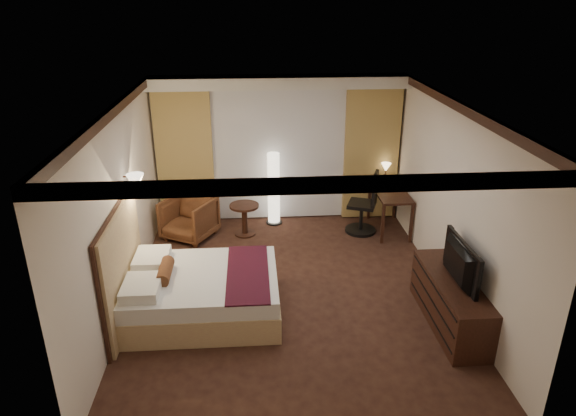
{
  "coord_description": "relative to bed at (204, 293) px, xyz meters",
  "views": [
    {
      "loc": [
        -0.49,
        -6.36,
        4.0
      ],
      "look_at": [
        0.0,
        0.4,
        1.15
      ],
      "focal_mm": 32.0,
      "sensor_mm": 36.0,
      "label": 1
    }
  ],
  "objects": [
    {
      "name": "floor",
      "position": [
        1.19,
        0.42,
        -0.29
      ],
      "size": [
        4.5,
        5.5,
        0.01
      ],
      "primitive_type": "cube",
      "color": "#321A13",
      "rests_on": "ground"
    },
    {
      "name": "ceiling",
      "position": [
        1.19,
        0.42,
        2.41
      ],
      "size": [
        4.5,
        5.5,
        0.01
      ],
      "primitive_type": "cube",
      "color": "white",
      "rests_on": "back_wall"
    },
    {
      "name": "back_wall",
      "position": [
        1.19,
        3.17,
        1.06
      ],
      "size": [
        4.5,
        0.02,
        2.7
      ],
      "primitive_type": "cube",
      "color": "silver",
      "rests_on": "floor"
    },
    {
      "name": "left_wall",
      "position": [
        -1.06,
        0.42,
        1.06
      ],
      "size": [
        0.02,
        5.5,
        2.7
      ],
      "primitive_type": "cube",
      "color": "silver",
      "rests_on": "floor"
    },
    {
      "name": "right_wall",
      "position": [
        3.44,
        0.42,
        1.06
      ],
      "size": [
        0.02,
        5.5,
        2.7
      ],
      "primitive_type": "cube",
      "color": "silver",
      "rests_on": "floor"
    },
    {
      "name": "crown_molding",
      "position": [
        1.19,
        0.42,
        2.35
      ],
      "size": [
        4.5,
        5.5,
        0.12
      ],
      "primitive_type": null,
      "color": "black",
      "rests_on": "ceiling"
    },
    {
      "name": "soffit",
      "position": [
        1.19,
        2.92,
        2.31
      ],
      "size": [
        4.5,
        0.5,
        0.2
      ],
      "primitive_type": "cube",
      "color": "white",
      "rests_on": "ceiling"
    },
    {
      "name": "curtain_sheer",
      "position": [
        1.19,
        3.09,
        0.96
      ],
      "size": [
        2.48,
        0.04,
        2.45
      ],
      "primitive_type": "cube",
      "color": "silver",
      "rests_on": "back_wall"
    },
    {
      "name": "curtain_left_drape",
      "position": [
        -0.51,
        3.03,
        0.96
      ],
      "size": [
        1.0,
        0.14,
        2.45
      ],
      "primitive_type": "cube",
      "color": "tan",
      "rests_on": "back_wall"
    },
    {
      "name": "curtain_right_drape",
      "position": [
        2.89,
        3.03,
        0.96
      ],
      "size": [
        1.0,
        0.14,
        2.45
      ],
      "primitive_type": "cube",
      "color": "tan",
      "rests_on": "back_wall"
    },
    {
      "name": "wall_sconce",
      "position": [
        -0.9,
        0.78,
        1.33
      ],
      "size": [
        0.24,
        0.24,
        0.24
      ],
      "primitive_type": null,
      "color": "white",
      "rests_on": "left_wall"
    },
    {
      "name": "bed",
      "position": [
        0.0,
        0.0,
        0.0
      ],
      "size": [
        2.0,
        1.56,
        0.58
      ],
      "primitive_type": null,
      "color": "white",
      "rests_on": "floor"
    },
    {
      "name": "headboard",
      "position": [
        -1.01,
        0.0,
        0.46
      ],
      "size": [
        0.12,
        1.86,
        1.5
      ],
      "primitive_type": null,
      "color": "tan",
      "rests_on": "floor"
    },
    {
      "name": "armchair",
      "position": [
        -0.43,
        2.35,
        0.11
      ],
      "size": [
        1.04,
        1.02,
        0.8
      ],
      "primitive_type": "imported",
      "rotation": [
        0.0,
        0.0,
        -0.51
      ],
      "color": "#512D18",
      "rests_on": "floor"
    },
    {
      "name": "side_table",
      "position": [
        0.54,
        2.4,
        -0.01
      ],
      "size": [
        0.52,
        0.52,
        0.57
      ],
      "primitive_type": null,
      "color": "black",
      "rests_on": "floor"
    },
    {
      "name": "floor_lamp",
      "position": [
        1.08,
        2.85,
        0.4
      ],
      "size": [
        0.29,
        0.29,
        1.38
      ],
      "primitive_type": null,
      "color": "white",
      "rests_on": "floor"
    },
    {
      "name": "desk",
      "position": [
        3.14,
        2.42,
        0.08
      ],
      "size": [
        0.55,
        1.17,
        0.75
      ],
      "primitive_type": null,
      "color": "black",
      "rests_on": "floor"
    },
    {
      "name": "desk_lamp",
      "position": [
        3.14,
        2.85,
        0.63
      ],
      "size": [
        0.18,
        0.18,
        0.34
      ],
      "primitive_type": null,
      "color": "#FFD899",
      "rests_on": "desk"
    },
    {
      "name": "office_chair",
      "position": [
        2.62,
        2.37,
        0.28
      ],
      "size": [
        0.71,
        0.71,
        1.15
      ],
      "primitive_type": null,
      "rotation": [
        0.0,
        0.0,
        -0.36
      ],
      "color": "black",
      "rests_on": "floor"
    },
    {
      "name": "dresser",
      "position": [
        3.19,
        -0.49,
        0.04
      ],
      "size": [
        0.5,
        1.69,
        0.66
      ],
      "primitive_type": null,
      "color": "black",
      "rests_on": "floor"
    },
    {
      "name": "television",
      "position": [
        3.16,
        -0.49,
        0.66
      ],
      "size": [
        0.6,
        1.02,
        0.13
      ],
      "primitive_type": "imported",
      "rotation": [
        0.0,
        0.0,
        1.58
      ],
      "color": "black",
      "rests_on": "dresser"
    }
  ]
}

